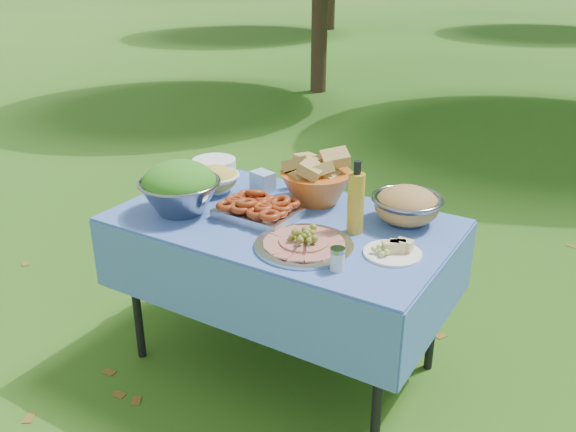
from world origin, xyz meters
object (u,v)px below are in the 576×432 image
object	(u,v)px
charcuterie_platter	(304,237)
oil_bottle	(356,197)
plate_stack	(214,167)
salad_bowl	(180,187)
pasta_bowl_steel	(407,205)
picnic_table	(283,294)
bread_bowl	(316,179)

from	to	relation	value
charcuterie_platter	oil_bottle	xyz separation A→B (m)	(0.11, 0.23, 0.11)
charcuterie_platter	oil_bottle	world-z (taller)	oil_bottle
plate_stack	charcuterie_platter	xyz separation A→B (m)	(0.82, -0.50, 0.00)
salad_bowl	pasta_bowl_steel	bearing A→B (deg)	24.74
picnic_table	oil_bottle	xyz separation A→B (m)	(0.33, 0.04, 0.54)
plate_stack	pasta_bowl_steel	bearing A→B (deg)	-3.21
picnic_table	bread_bowl	bearing A→B (deg)	83.83
pasta_bowl_steel	charcuterie_platter	xyz separation A→B (m)	(-0.26, -0.44, -0.04)
bread_bowl	charcuterie_platter	world-z (taller)	bread_bowl
picnic_table	bread_bowl	size ratio (longest dim) A/B	4.38
bread_bowl	pasta_bowl_steel	bearing A→B (deg)	-0.89
bread_bowl	oil_bottle	world-z (taller)	oil_bottle
plate_stack	charcuterie_platter	bearing A→B (deg)	-31.05
salad_bowl	charcuterie_platter	xyz separation A→B (m)	(0.65, -0.02, -0.07)
bread_bowl	oil_bottle	xyz separation A→B (m)	(0.30, -0.21, 0.04)
bread_bowl	plate_stack	bearing A→B (deg)	175.17
salad_bowl	charcuterie_platter	world-z (taller)	salad_bowl
salad_bowl	oil_bottle	distance (m)	0.79
salad_bowl	pasta_bowl_steel	xyz separation A→B (m)	(0.90, 0.42, -0.04)
picnic_table	charcuterie_platter	bearing A→B (deg)	-41.05
bread_bowl	charcuterie_platter	xyz separation A→B (m)	(0.19, -0.44, -0.07)
plate_stack	oil_bottle	distance (m)	0.98
picnic_table	bread_bowl	xyz separation A→B (m)	(0.03, 0.25, 0.49)
charcuterie_platter	salad_bowl	bearing A→B (deg)	178.25
picnic_table	salad_bowl	xyz separation A→B (m)	(-0.43, -0.17, 0.50)
salad_bowl	bread_bowl	bearing A→B (deg)	42.85
picnic_table	salad_bowl	distance (m)	0.68
picnic_table	salad_bowl	size ratio (longest dim) A/B	4.06
oil_bottle	bread_bowl	bearing A→B (deg)	144.72
salad_bowl	bread_bowl	distance (m)	0.62
salad_bowl	plate_stack	bearing A→B (deg)	110.52
picnic_table	charcuterie_platter	distance (m)	0.51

